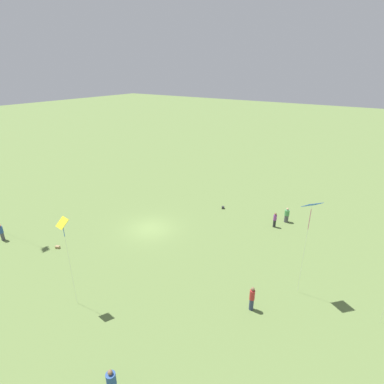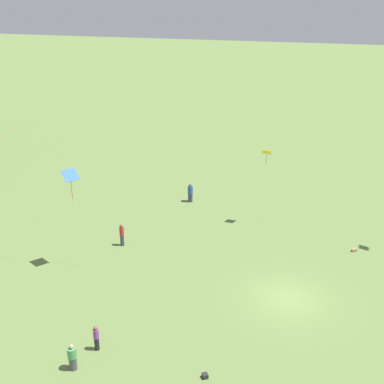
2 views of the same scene
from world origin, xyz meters
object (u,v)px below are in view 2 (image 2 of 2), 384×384
person_0 (190,193)px  person_1 (96,338)px  person_4 (122,235)px  kite_0 (71,178)px  person_2 (72,357)px  picnic_bag_0 (354,250)px  kite_1 (266,155)px  picnic_bag_1 (205,376)px

person_0 → person_1: person_0 is taller
person_4 → kite_0: 6.97m
person_2 → person_4: 13.42m
person_1 → kite_0: kite_0 is taller
kite_0 → picnic_bag_0: size_ratio=16.51×
kite_0 → kite_1: bearing=35.1°
person_1 → picnic_bag_0: person_1 is taller
person_0 → kite_1: bearing=2.2°
person_1 → picnic_bag_1: person_1 is taller
kite_0 → kite_1: 15.33m
person_2 → picnic_bag_1: 6.98m
person_2 → kite_1: kite_1 is taller
picnic_bag_1 → picnic_bag_0: bearing=-28.4°
person_2 → picnic_bag_0: person_2 is taller
person_4 → picnic_bag_1: 15.26m
picnic_bag_0 → person_4: bearing=99.5°
person_1 → picnic_bag_0: (14.40, -14.49, -0.69)m
person_0 → picnic_bag_1: person_0 is taller
person_4 → picnic_bag_1: person_4 is taller
kite_1 → picnic_bag_0: (-3.22, -7.11, -5.82)m
kite_0 → picnic_bag_1: kite_0 is taller
kite_0 → person_4: bearing=55.7°
person_4 → picnic_bag_0: person_4 is taller
person_2 → person_0: bearing=52.3°
person_0 → kite_0: size_ratio=0.24×
person_0 → person_1: size_ratio=1.10×
kite_1 → picnic_bag_1: size_ratio=15.76×
kite_0 → person_2: bearing=-70.9°
person_2 → person_1: bearing=35.2°
person_0 → kite_1: kite_1 is taller
picnic_bag_0 → picnic_bag_1: (-15.25, 8.23, 0.02)m
person_4 → person_0: bearing=-22.8°
picnic_bag_1 → kite_0: bearing=50.4°
person_0 → person_1: 20.53m
kite_1 → picnic_bag_1: 19.40m
picnic_bag_0 → person_2: bearing=136.8°
kite_0 → kite_1: (9.46, -12.04, -0.71)m
person_1 → picnic_bag_1: bearing=26.0°
kite_0 → picnic_bag_1: bearing=-42.6°
person_0 → person_2: (-22.25, 1.28, -0.08)m
person_4 → picnic_bag_0: (2.85, -17.09, -0.80)m
person_0 → kite_1: size_ratio=0.27×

